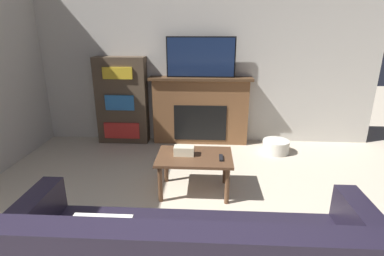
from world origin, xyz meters
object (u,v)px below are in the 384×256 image
fireplace (200,110)px  bookshelf (122,101)px  tv (201,57)px  coffee_table (195,161)px  storage_basket (276,146)px

fireplace → bookshelf: size_ratio=1.17×
fireplace → tv: bearing=-90.0°
coffee_table → storage_basket: size_ratio=2.12×
coffee_table → bookshelf: bearing=128.5°
coffee_table → storage_basket: coffee_table is taller
storage_basket → fireplace: bearing=162.1°
bookshelf → fireplace: bearing=1.0°
coffee_table → storage_basket: (1.16, 1.19, -0.28)m
fireplace → bookshelf: 1.25m
coffee_table → bookshelf: bookshelf is taller
fireplace → tv: tv is taller
tv → bookshelf: (-1.24, -0.00, -0.68)m
coffee_table → bookshelf: 1.99m
tv → coffee_table: 1.83m
tv → bookshelf: tv is taller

